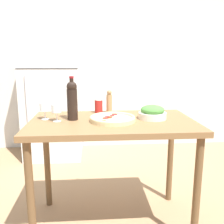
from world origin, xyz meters
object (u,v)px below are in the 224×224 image
at_px(wine_glass_near, 57,109).
at_px(pepper_mill, 109,102).
at_px(refrigerator, 53,96).
at_px(salad_bowl, 152,113).
at_px(wine_bottle, 72,100).
at_px(salt_canister, 99,106).
at_px(homemade_pizza, 113,119).
at_px(wine_glass_far, 45,107).

xyz_separation_m(wine_glass_near, pepper_mill, (0.43, 0.29, 0.00)).
bearing_deg(refrigerator, pepper_mill, -61.95).
relative_size(wine_glass_near, salad_bowl, 0.60).
xyz_separation_m(pepper_mill, salad_bowl, (0.34, -0.25, -0.05)).
height_order(wine_bottle, salad_bowl, wine_bottle).
height_order(wine_glass_near, salt_canister, wine_glass_near).
bearing_deg(homemade_pizza, wine_glass_far, 169.79).
xyz_separation_m(wine_bottle, homemade_pizza, (0.32, -0.07, -0.14)).
relative_size(wine_glass_far, homemade_pizza, 0.38).
relative_size(salad_bowl, salt_canister, 1.74).
relative_size(wine_glass_far, salt_canister, 1.04).
bearing_deg(pepper_mill, wine_glass_far, -158.32).
bearing_deg(refrigerator, salad_bowl, -56.59).
bearing_deg(salad_bowl, wine_glass_near, -177.60).
height_order(wine_glass_near, pepper_mill, pepper_mill).
height_order(wine_glass_far, pepper_mill, pepper_mill).
distance_m(wine_glass_near, homemade_pizza, 0.45).
distance_m(refrigerator, salt_canister, 1.49).
xyz_separation_m(wine_bottle, wine_glass_far, (-0.22, 0.03, -0.07)).
bearing_deg(salt_canister, salad_bowl, -30.15).
relative_size(refrigerator, salad_bowl, 7.80).
distance_m(pepper_mill, salad_bowl, 0.43).
distance_m(pepper_mill, salt_canister, 0.10).
relative_size(wine_bottle, homemade_pizza, 0.97).
bearing_deg(wine_glass_far, wine_bottle, -6.95).
distance_m(refrigerator, salad_bowl, 1.93).
distance_m(wine_bottle, wine_glass_near, 0.14).
bearing_deg(wine_glass_far, pepper_mill, 21.68).
bearing_deg(wine_glass_near, refrigerator, 100.05).
height_order(wine_bottle, wine_glass_far, wine_bottle).
relative_size(wine_glass_far, pepper_mill, 0.65).
height_order(refrigerator, homemade_pizza, refrigerator).
bearing_deg(refrigerator, wine_glass_far, -83.23).
bearing_deg(refrigerator, salt_canister, -65.23).
bearing_deg(homemade_pizza, wine_glass_near, 176.71).
bearing_deg(wine_glass_near, pepper_mill, 33.52).
xyz_separation_m(refrigerator, salt_canister, (0.62, -1.35, 0.10)).
distance_m(refrigerator, pepper_mill, 1.54).
distance_m(wine_glass_near, wine_glass_far, 0.13).
bearing_deg(salt_canister, wine_glass_near, -139.56).
height_order(wine_glass_near, wine_glass_far, same).
bearing_deg(refrigerator, wine_bottle, -75.57).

